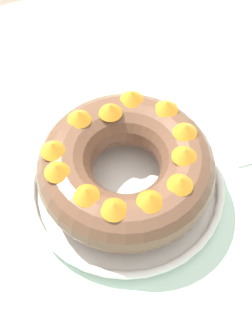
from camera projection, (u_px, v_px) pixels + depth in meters
ground_plane at (133, 326)px, 1.38m from camera, size 8.00×8.00×0.00m
dining_table at (138, 227)px, 0.81m from camera, size 1.17×1.06×0.78m
serving_dish at (126, 186)px, 0.72m from camera, size 0.30×0.30×0.02m
bundt_cake at (126, 167)px, 0.68m from camera, size 0.26×0.26×0.10m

